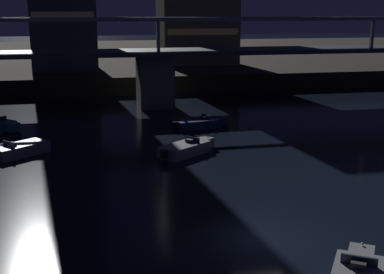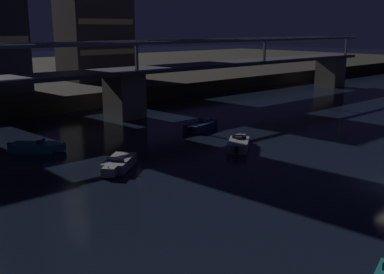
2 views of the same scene
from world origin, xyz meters
TOP-DOWN VIEW (x-y plane):
  - river_bridge at (-0.00, 34.88)m, footprint 99.67×6.40m
  - tower_central at (9.82, 58.27)m, footprint 11.19×8.24m
  - speedboat_near_right at (-12.47, 17.15)m, footprint 4.60×4.13m
  - speedboat_mid_left at (-15.23, 26.58)m, footprint 4.42×4.35m
  - speedboat_mid_center at (-0.61, 15.05)m, footprint 4.65×4.06m
  - speedboat_mid_right at (2.23, 23.24)m, footprint 5.21×2.62m

SIDE VIEW (x-z plane):
  - speedboat_near_right at x=-12.47m, z-range -0.17..0.99m
  - speedboat_mid_left at x=-15.23m, z-range -0.17..0.99m
  - speedboat_mid_center at x=-0.61m, z-range -0.17..0.99m
  - speedboat_mid_right at x=2.23m, z-range -0.17..0.99m
  - river_bridge at x=0.00m, z-range -0.13..9.25m
  - tower_central at x=9.82m, z-range 2.05..27.07m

